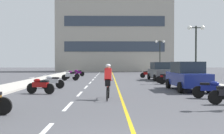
{
  "coord_description": "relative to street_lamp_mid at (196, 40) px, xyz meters",
  "views": [
    {
      "loc": [
        -0.36,
        -4.16,
        1.74
      ],
      "look_at": [
        -0.11,
        15.95,
        1.42
      ],
      "focal_mm": 40.44,
      "sensor_mm": 36.0,
      "label": 1
    }
  ],
  "objects": [
    {
      "name": "ground_plane",
      "position": [
        -7.04,
        3.85,
        -3.66
      ],
      "size": [
        140.0,
        140.0,
        0.0
      ],
      "primitive_type": "plane",
      "color": "#47474C"
    },
    {
      "name": "curb_left",
      "position": [
        -14.24,
        6.85,
        -3.6
      ],
      "size": [
        2.4,
        72.0,
        0.12
      ],
      "primitive_type": "cube",
      "color": "#B7B2A8",
      "rests_on": "ground"
    },
    {
      "name": "curb_right",
      "position": [
        0.16,
        6.85,
        -3.6
      ],
      "size": [
        2.4,
        72.0,
        0.12
      ],
      "primitive_type": "cube",
      "color": "#B7B2A8",
      "rests_on": "ground"
    },
    {
      "name": "lane_dash_0",
      "position": [
        -9.04,
        -15.15,
        -3.65
      ],
      "size": [
        0.14,
        2.2,
        0.01
      ],
      "primitive_type": "cube",
      "color": "silver",
      "rests_on": "ground"
    },
    {
      "name": "lane_dash_1",
      "position": [
        -9.04,
        -11.15,
        -3.65
      ],
      "size": [
        0.14,
        2.2,
        0.01
      ],
      "primitive_type": "cube",
      "color": "silver",
      "rests_on": "ground"
    },
    {
      "name": "lane_dash_2",
      "position": [
        -9.04,
        -7.15,
        -3.65
      ],
      "size": [
        0.14,
        2.2,
        0.01
      ],
      "primitive_type": "cube",
      "color": "silver",
      "rests_on": "ground"
    },
    {
      "name": "lane_dash_3",
      "position": [
        -9.04,
        -3.15,
        -3.65
      ],
      "size": [
        0.14,
        2.2,
        0.01
      ],
      "primitive_type": "cube",
      "color": "silver",
      "rests_on": "ground"
    },
    {
      "name": "lane_dash_4",
      "position": [
        -9.04,
        0.85,
        -3.65
      ],
      "size": [
        0.14,
        2.2,
        0.01
      ],
      "primitive_type": "cube",
      "color": "silver",
      "rests_on": "ground"
    },
    {
      "name": "lane_dash_5",
      "position": [
        -9.04,
        4.85,
        -3.65
      ],
      "size": [
        0.14,
        2.2,
        0.01
      ],
      "primitive_type": "cube",
      "color": "silver",
      "rests_on": "ground"
    },
    {
      "name": "lane_dash_6",
      "position": [
        -9.04,
        8.85,
        -3.65
      ],
      "size": [
        0.14,
        2.2,
        0.01
      ],
      "primitive_type": "cube",
      "color": "silver",
      "rests_on": "ground"
    },
    {
      "name": "lane_dash_7",
      "position": [
        -9.04,
        12.85,
        -3.65
      ],
      "size": [
        0.14,
        2.2,
        0.01
      ],
      "primitive_type": "cube",
      "color": "silver",
      "rests_on": "ground"
    },
    {
      "name": "lane_dash_8",
      "position": [
        -9.04,
        16.85,
        -3.65
      ],
      "size": [
        0.14,
        2.2,
        0.01
      ],
      "primitive_type": "cube",
      "color": "silver",
      "rests_on": "ground"
    },
    {
      "name": "lane_dash_9",
      "position": [
        -9.04,
        20.85,
        -3.65
      ],
      "size": [
        0.14,
        2.2,
        0.01
      ],
      "primitive_type": "cube",
      "color": "silver",
      "rests_on": "ground"
    },
    {
      "name": "lane_dash_10",
      "position": [
        -9.04,
        24.85,
        -3.65
      ],
      "size": [
        0.14,
        2.2,
        0.01
      ],
      "primitive_type": "cube",
      "color": "silver",
      "rests_on": "ground"
    },
    {
      "name": "lane_dash_11",
      "position": [
        -9.04,
        28.85,
        -3.65
      ],
      "size": [
        0.14,
        2.2,
        0.01
      ],
      "primitive_type": "cube",
      "color": "silver",
      "rests_on": "ground"
    },
    {
      "name": "centre_line_yellow",
      "position": [
        -6.79,
        6.85,
        -3.65
      ],
      "size": [
        0.12,
        66.0,
        0.01
      ],
      "primitive_type": "cube",
      "color": "gold",
      "rests_on": "ground"
    },
    {
      "name": "office_building",
      "position": [
        -6.27,
        31.44,
        4.58
      ],
      "size": [
        23.29,
        7.31,
        16.48
      ],
      "color": "#9E998E",
      "rests_on": "ground"
    },
    {
      "name": "street_lamp_mid",
      "position": [
        0.0,
        0.0,
        0.0
      ],
      "size": [
        1.46,
        0.36,
        4.79
      ],
      "color": "black",
      "rests_on": "curb_right"
    },
    {
      "name": "street_lamp_far",
      "position": [
        0.24,
        16.23,
        0.13
      ],
      "size": [
        1.46,
        0.36,
        4.99
      ],
      "color": "black",
      "rests_on": "curb_right"
    },
    {
      "name": "parked_car_near",
      "position": [
        -2.44,
        -5.43,
        -2.74
      ],
      "size": [
        1.98,
        4.23,
        1.82
      ],
      "color": "black",
      "rests_on": "ground"
    },
    {
      "name": "parked_car_mid",
      "position": [
        -2.24,
        3.97,
        -2.74
      ],
      "size": [
        2.08,
        4.28,
        1.82
      ],
      "color": "black",
      "rests_on": "ground"
    },
    {
      "name": "motorcycle_3",
      "position": [
        -2.45,
        -9.12,
        -3.18
      ],
      "size": [
        1.66,
        0.73,
        0.92
      ],
      "color": "black",
      "rests_on": "ground"
    },
    {
      "name": "motorcycle_4",
      "position": [
        -11.26,
        -7.12,
        -3.18
      ],
      "size": [
        1.67,
        0.7,
        0.92
      ],
      "color": "black",
      "rests_on": "ground"
    },
    {
      "name": "motorcycle_5",
      "position": [
        -11.28,
        -4.1,
        -3.18
      ],
      "size": [
        1.7,
        0.6,
        0.92
      ],
      "color": "black",
      "rests_on": "ground"
    },
    {
      "name": "motorcycle_6",
      "position": [
        -2.51,
        -0.96,
        -3.18
      ],
      "size": [
        1.64,
        0.79,
        0.92
      ],
      "color": "black",
      "rests_on": "ground"
    },
    {
      "name": "motorcycle_7",
      "position": [
        -2.46,
        0.49,
        -3.18
      ],
      "size": [
        1.7,
        0.6,
        0.92
      ],
      "color": "black",
      "rests_on": "ground"
    },
    {
      "name": "motorcycle_8",
      "position": [
        -11.23,
        3.55,
        -3.18
      ],
      "size": [
        1.7,
        0.6,
        0.92
      ],
      "color": "black",
      "rests_on": "ground"
    },
    {
      "name": "motorcycle_9",
      "position": [
        -11.44,
        6.37,
        -3.18
      ],
      "size": [
        1.69,
        0.63,
        0.92
      ],
      "color": "black",
      "rests_on": "ground"
    },
    {
      "name": "motorcycle_10",
      "position": [
        -2.91,
        7.91,
        -3.18
      ],
      "size": [
        1.69,
        0.6,
        0.92
      ],
      "color": "black",
      "rests_on": "ground"
    },
    {
      "name": "motorcycle_11",
      "position": [
        -11.43,
        11.3,
        -3.18
      ],
      "size": [
        1.68,
        0.64,
        0.92
      ],
      "color": "black",
      "rests_on": "ground"
    },
    {
      "name": "cyclist_rider",
      "position": [
        -7.44,
        -9.31,
        -2.77
      ],
      "size": [
        0.42,
        1.77,
        1.71
      ],
      "color": "black",
      "rests_on": "ground"
    }
  ]
}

